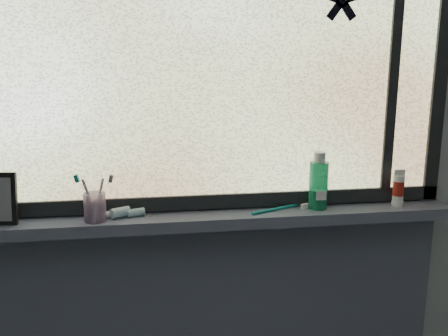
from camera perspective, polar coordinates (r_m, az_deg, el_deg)
name	(u,v)px	position (r m, az deg, el deg)	size (l,w,h in m)	color
wall_back	(220,143)	(1.72, -0.42, 2.90)	(3.00, 0.01, 2.50)	#9EA3A8
windowsill	(224,219)	(1.71, -0.05, -5.81)	(1.62, 0.14, 0.04)	#4E5369
window_pane	(221,60)	(1.67, -0.32, 12.24)	(1.50, 0.01, 1.00)	silver
frame_bottom	(222,201)	(1.74, -0.28, -3.75)	(1.60, 0.03, 0.05)	black
frame_right	(441,60)	(1.94, 23.53, 11.30)	(0.05, 0.03, 1.10)	black
frame_mullion	(394,60)	(1.85, 18.82, 11.64)	(0.04, 0.03, 1.00)	black
starfish_sticker	(342,1)	(1.77, 13.34, 18.11)	(0.15, 0.02, 0.15)	black
toothpaste_tube	(127,212)	(1.69, -11.08, -4.98)	(0.19, 0.04, 0.03)	silver
toothbrush_cup	(95,207)	(1.67, -14.53, -4.36)	(0.07, 0.07, 0.09)	#C39DD0
toothbrush_lying	(275,208)	(1.74, 5.91, -4.60)	(0.24, 0.02, 0.02)	#0D7A74
mouthwash_bottle	(319,180)	(1.76, 10.76, -1.41)	(0.07, 0.07, 0.17)	#1FA068
cream_tube	(399,187)	(1.87, 19.32, -2.03)	(0.04, 0.04, 0.09)	silver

